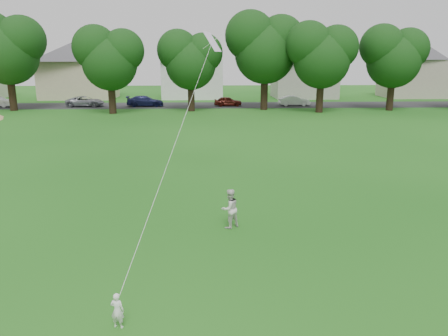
{
  "coord_description": "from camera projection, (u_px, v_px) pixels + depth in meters",
  "views": [
    {
      "loc": [
        1.96,
        -11.52,
        5.76
      ],
      "look_at": [
        2.5,
        2.0,
        2.3
      ],
      "focal_mm": 35.0,
      "sensor_mm": 36.0,
      "label": 1
    }
  ],
  "objects": [
    {
      "name": "parked_cars",
      "position": [
        105.0,
        101.0,
        51.66
      ],
      "size": [
        47.48,
        2.11,
        1.26
      ],
      "color": "black",
      "rests_on": "ground"
    },
    {
      "name": "older_boy",
      "position": [
        230.0,
        209.0,
        15.0
      ],
      "size": [
        0.85,
        0.81,
        1.38
      ],
      "primitive_type": "imported",
      "rotation": [
        0.0,
        0.0,
        3.74
      ],
      "color": "silver",
      "rests_on": "ground"
    },
    {
      "name": "kite",
      "position": [
        181.0,
        126.0,
        14.52
      ],
      "size": [
        1.62,
        6.57,
        13.47
      ],
      "color": "white",
      "rests_on": "ground"
    },
    {
      "name": "tree_row",
      "position": [
        230.0,
        50.0,
        46.01
      ],
      "size": [
        79.87,
        9.11,
        10.91
      ],
      "color": "black",
      "rests_on": "ground"
    },
    {
      "name": "house_row",
      "position": [
        179.0,
        63.0,
        61.55
      ],
      "size": [
        76.88,
        14.06,
        9.95
      ],
      "color": "silver",
      "rests_on": "ground"
    },
    {
      "name": "street",
      "position": [
        191.0,
        105.0,
        53.17
      ],
      "size": [
        90.0,
        7.0,
        0.01
      ],
      "primitive_type": "cube",
      "color": "#2D2D30",
      "rests_on": "ground"
    },
    {
      "name": "toddler",
      "position": [
        117.0,
        310.0,
        9.46
      ],
      "size": [
        0.34,
        0.26,
        0.84
      ],
      "primitive_type": "imported",
      "rotation": [
        0.0,
        0.0,
        2.92
      ],
      "color": "white",
      "rests_on": "ground"
    },
    {
      "name": "ground",
      "position": [
        140.0,
        264.0,
        12.51
      ],
      "size": [
        160.0,
        160.0,
        0.0
      ],
      "primitive_type": "plane",
      "color": "#165313",
      "rests_on": "ground"
    }
  ]
}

